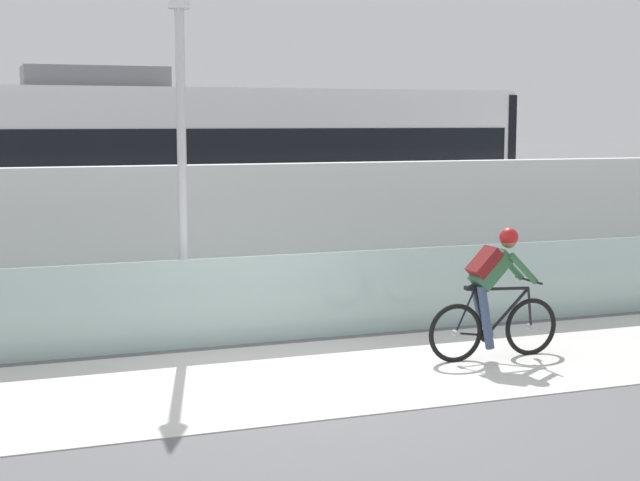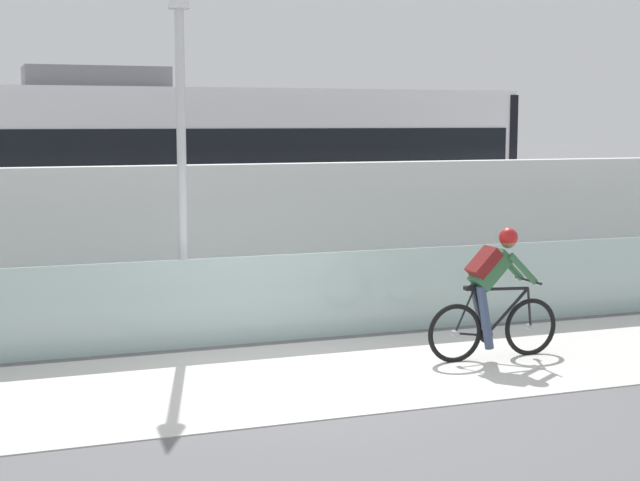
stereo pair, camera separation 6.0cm
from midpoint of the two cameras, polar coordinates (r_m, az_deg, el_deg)
The scene contains 9 objects.
ground_plane at distance 11.15m, azimuth -1.13°, elevation -8.04°, with size 200.00×200.00×0.00m, color slate.
bike_path_deck at distance 11.15m, azimuth -1.13°, elevation -8.01°, with size 32.00×3.20×0.01m, color silver.
glass_parapet at distance 12.74m, azimuth -3.86°, elevation -3.49°, with size 32.00×0.05×1.15m, color #ADC6C1.
concrete_barrier_wall at distance 14.37m, azimuth -5.89°, elevation -0.06°, with size 32.00×0.36×2.27m, color silver.
tram_rail_near at distance 16.93m, azimuth -7.92°, elevation -2.87°, with size 32.00×0.08×0.01m, color #595654.
tram_rail_far at distance 18.32m, azimuth -8.88°, elevation -2.14°, with size 32.00×0.08×0.01m, color #595654.
tram at distance 17.56m, azimuth -6.34°, elevation 3.71°, with size 11.06×2.54×3.81m.
cyclist_on_bike at distance 12.01m, azimuth 10.29°, elevation -3.15°, with size 1.77×0.58×1.61m.
lamp_post_antenna at distance 12.62m, azimuth -8.05°, elevation 8.76°, with size 0.28×0.28×5.20m.
Camera 2 is at (-3.47, -10.19, 2.90)m, focal length 54.56 mm.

